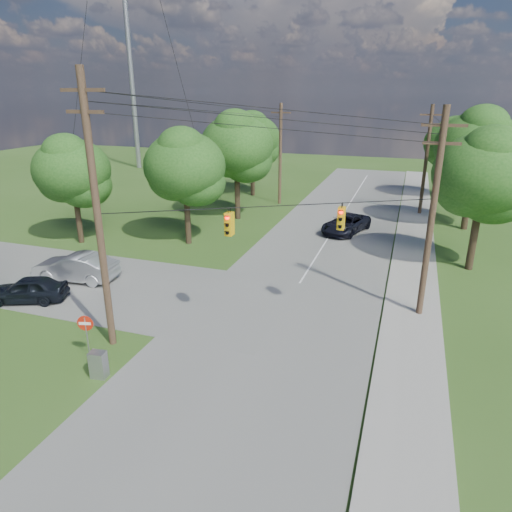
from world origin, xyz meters
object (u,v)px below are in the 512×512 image
(pole_north_w, at_px, (280,154))
(car_cross_silver, at_px, (76,267))
(pole_sw, at_px, (97,213))
(car_main_north, at_px, (346,224))
(car_cross_dark, at_px, (27,289))
(control_cabinet, at_px, (99,365))
(pole_north_e, at_px, (426,160))
(pole_ne, at_px, (432,214))
(do_not_enter_sign, at_px, (86,328))

(pole_north_w, relative_size, car_cross_silver, 1.94)
(pole_sw, distance_m, car_main_north, 23.26)
(pole_sw, height_order, car_main_north, pole_sw)
(car_cross_dark, xyz_separation_m, car_main_north, (14.79, 18.96, 0.02))
(control_cabinet, bearing_deg, pole_north_e, 61.11)
(pole_north_w, bearing_deg, pole_ne, -57.71)
(pole_sw, height_order, pole_ne, pole_sw)
(control_cabinet, distance_m, do_not_enter_sign, 1.85)
(pole_sw, distance_m, do_not_enter_sign, 4.90)
(car_cross_dark, relative_size, do_not_enter_sign, 1.99)
(pole_sw, distance_m, car_cross_dark, 9.25)
(pole_sw, bearing_deg, control_cabinet, -65.78)
(pole_ne, distance_m, do_not_enter_sign, 16.84)
(pole_north_e, distance_m, car_main_north, 11.05)
(pole_sw, bearing_deg, car_cross_dark, 162.04)
(pole_north_e, distance_m, control_cabinet, 34.66)
(car_main_north, bearing_deg, do_not_enter_sign, -91.41)
(pole_ne, bearing_deg, car_cross_dark, -165.57)
(car_cross_dark, xyz_separation_m, control_cabinet, (8.20, -4.75, -0.17))
(car_cross_dark, bearing_deg, pole_sw, 50.67)
(car_cross_silver, xyz_separation_m, do_not_enter_sign, (6.45, -7.15, 0.68))
(pole_ne, distance_m, car_cross_silver, 20.69)
(pole_north_e, height_order, car_cross_silver, pole_north_e)
(pole_north_e, relative_size, car_cross_silver, 1.94)
(pole_north_e, relative_size, pole_north_w, 1.00)
(pole_north_e, relative_size, car_main_north, 1.88)
(car_cross_dark, xyz_separation_m, do_not_enter_sign, (6.97, -3.78, 0.81))
(pole_north_w, bearing_deg, pole_sw, -89.23)
(pole_sw, distance_m, pole_north_e, 32.55)
(pole_ne, distance_m, control_cabinet, 16.69)
(control_cabinet, bearing_deg, car_cross_dark, 142.19)
(pole_north_w, height_order, car_cross_silver, pole_north_w)
(control_cabinet, bearing_deg, car_main_north, 66.73)
(control_cabinet, bearing_deg, do_not_enter_sign, 134.17)
(pole_sw, bearing_deg, pole_north_w, 90.77)
(pole_north_e, bearing_deg, car_cross_silver, -130.00)
(pole_ne, bearing_deg, control_cabinet, -140.99)
(car_cross_dark, distance_m, car_cross_silver, 3.41)
(pole_sw, height_order, control_cabinet, pole_sw)
(do_not_enter_sign, bearing_deg, car_cross_silver, 117.23)
(car_cross_dark, bearing_deg, car_cross_silver, 149.99)
(pole_north_e, height_order, do_not_enter_sign, pole_north_e)
(pole_north_e, height_order, car_cross_dark, pole_north_e)
(control_cabinet, xyz_separation_m, do_not_enter_sign, (-1.23, 0.96, 0.98))
(control_cabinet, bearing_deg, pole_north_w, 84.95)
(pole_north_w, height_order, car_cross_dark, pole_north_w)
(pole_north_e, distance_m, car_cross_silver, 31.53)
(car_cross_silver, bearing_deg, pole_sw, 43.09)
(pole_ne, height_order, car_main_north, pole_ne)
(pole_sw, distance_m, car_cross_silver, 10.20)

